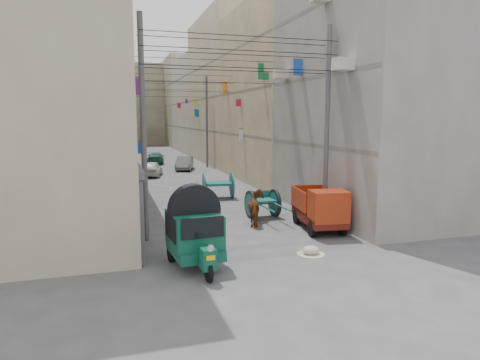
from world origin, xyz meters
name	(u,v)px	position (x,y,z in m)	size (l,w,h in m)	color
ground	(310,292)	(0.00, 0.00, 0.00)	(140.00, 140.00, 0.00)	#434346
building_row_left	(71,96)	(-8.00, 34.13, 6.46)	(8.00, 62.00, 14.00)	#BAA68D
building_row_right	(235,98)	(8.00, 34.13, 6.46)	(8.00, 62.00, 14.00)	gray
end_cap_building	(137,105)	(0.00, 66.00, 6.50)	(22.00, 10.00, 13.00)	#ACA488
shutters_left	(131,183)	(-3.92, 10.38, 1.49)	(0.18, 14.40, 2.88)	#515056
signboards	(177,131)	(-0.01, 21.66, 3.43)	(8.22, 40.52, 5.67)	#CDE018
ac_units	(311,47)	(3.65, 7.67, 7.43)	(0.70, 6.55, 3.35)	beige
utility_poles	(189,125)	(0.00, 17.00, 4.00)	(7.40, 22.20, 8.00)	#515053
overhead_cables	(196,75)	(0.00, 14.40, 6.77)	(7.40, 22.52, 1.12)	black
auto_rickshaw	(195,230)	(-2.44, 2.81, 1.12)	(1.69, 2.75, 1.90)	black
tonga_cart	(263,203)	(1.68, 8.16, 0.65)	(1.36, 2.80, 1.25)	black
mini_truck	(322,211)	(3.06, 5.22, 0.84)	(1.80, 3.27, 1.74)	black
second_cart	(218,185)	(0.89, 13.19, 0.76)	(1.76, 1.60, 1.43)	#145754
feed_sack	(311,250)	(1.40, 2.77, 0.14)	(0.56, 0.45, 0.28)	#BFB89E
horse	(257,208)	(1.02, 7.00, 0.71)	(0.76, 1.67, 1.41)	brown
distant_car_white	(152,169)	(-1.76, 23.45, 0.58)	(1.37, 3.40, 1.16)	silver
distant_car_grey	(185,163)	(1.30, 26.61, 0.59)	(1.24, 3.56, 1.17)	#535856
distant_car_green	(156,158)	(-0.54, 32.45, 0.55)	(1.54, 3.80, 1.10)	#1F5C4E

